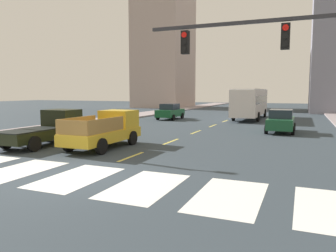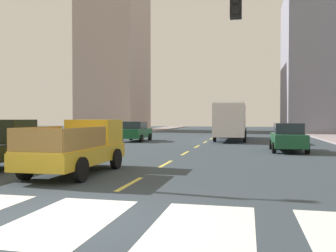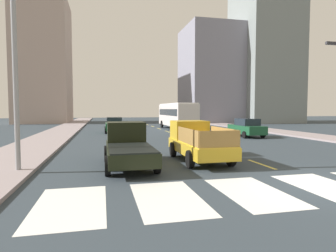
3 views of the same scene
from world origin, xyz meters
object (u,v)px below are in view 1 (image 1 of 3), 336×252
Objects in this scene: city_bus at (250,101)px; sedan_near_right at (170,111)px; sedan_mid at (281,121)px; pickup_stakebed at (107,130)px; traffic_signal_gantry at (322,55)px; pickup_dark at (48,129)px.

sedan_near_right is (-8.09, -3.61, -1.09)m from city_bus.
sedan_near_right is at bearing 148.73° from sedan_mid.
sedan_mid is (3.89, -11.08, -1.09)m from city_bus.
traffic_signal_gantry is at bearing -17.57° from pickup_stakebed.
pickup_dark is 23.59m from city_bus.
traffic_signal_gantry reaches higher than pickup_dark.
city_bus is at bearing 110.03° from sedan_mid.
traffic_signal_gantry is at bearing -57.58° from sedan_near_right.
pickup_dark reaches higher than sedan_mid.
sedan_mid is at bearing 52.16° from pickup_stakebed.
pickup_dark reaches higher than sedan_near_right.
city_bus is at bearing 79.26° from pickup_stakebed.
pickup_dark is 1.18× the size of sedan_mid.
pickup_stakebed is at bearing -79.49° from sedan_near_right.
pickup_stakebed is at bearing 161.12° from traffic_signal_gantry.
sedan_mid is 14.50m from traffic_signal_gantry.
city_bus is 2.45× the size of sedan_mid.
sedan_mid is at bearing 44.71° from pickup_dark.
traffic_signal_gantry is at bearing -76.54° from city_bus.
traffic_signal_gantry is (1.95, -13.97, 3.33)m from sedan_mid.
traffic_signal_gantry reaches higher than pickup_stakebed.
pickup_dark is at bearing -136.82° from sedan_mid.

